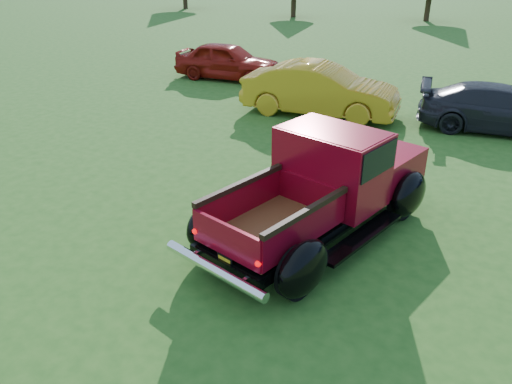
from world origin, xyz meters
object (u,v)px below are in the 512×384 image
show_car_yellow (320,90)px  show_car_grey (501,109)px  pickup_truck (330,182)px  show_car_red (227,61)px

show_car_yellow → show_car_grey: size_ratio=1.07×
pickup_truck → show_car_yellow: bearing=127.0°
show_car_red → pickup_truck: bearing=-146.3°
show_car_yellow → show_car_red: bearing=55.4°
show_car_yellow → show_car_grey: bearing=-85.3°
show_car_red → show_car_grey: (9.62, -1.92, -0.06)m
show_car_red → show_car_yellow: bearing=-125.0°
pickup_truck → show_car_red: size_ratio=1.31×
show_car_red → show_car_yellow: 5.45m
pickup_truck → show_car_yellow: 6.75m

